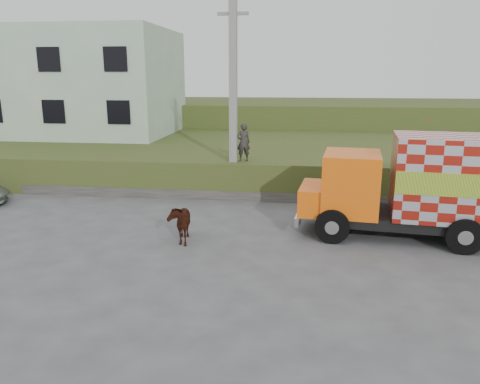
# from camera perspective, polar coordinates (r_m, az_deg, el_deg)

# --- Properties ---
(ground) EXTENTS (120.00, 120.00, 0.00)m
(ground) POSITION_cam_1_polar(r_m,az_deg,el_deg) (14.96, 0.54, -5.22)
(ground) COLOR #474749
(ground) RESTS_ON ground
(embankment) EXTENTS (40.00, 12.00, 1.50)m
(embankment) POSITION_cam_1_polar(r_m,az_deg,el_deg) (24.44, 3.31, 4.19)
(embankment) COLOR #30541C
(embankment) RESTS_ON ground
(embankment_far) EXTENTS (40.00, 12.00, 3.00)m
(embankment_far) POSITION_cam_1_polar(r_m,az_deg,el_deg) (36.22, 4.69, 8.61)
(embankment_far) COLOR #30541C
(embankment_far) RESTS_ON ground
(retaining_strip) EXTENTS (16.00, 0.50, 0.40)m
(retaining_strip) POSITION_cam_1_polar(r_m,az_deg,el_deg) (19.18, -3.92, -0.26)
(retaining_strip) COLOR #595651
(retaining_strip) RESTS_ON ground
(building) EXTENTS (10.00, 8.00, 6.00)m
(building) POSITION_cam_1_polar(r_m,az_deg,el_deg) (29.84, -18.25, 12.57)
(building) COLOR #AFC8AA
(building) RESTS_ON embankment
(utility_pole) EXTENTS (1.20, 0.30, 8.00)m
(utility_pole) POSITION_cam_1_polar(r_m,az_deg,el_deg) (18.83, -0.83, 11.44)
(utility_pole) COLOR gray
(utility_pole) RESTS_ON ground
(cargo_truck) EXTENTS (7.42, 3.21, 3.21)m
(cargo_truck) POSITION_cam_1_polar(r_m,az_deg,el_deg) (15.32, 22.52, 0.58)
(cargo_truck) COLOR black
(cargo_truck) RESTS_ON ground
(cow) EXTENTS (0.98, 1.58, 1.24)m
(cow) POSITION_cam_1_polar(r_m,az_deg,el_deg) (14.33, -7.40, -3.61)
(cow) COLOR black
(cow) RESTS_ON ground
(pedestrian) EXTENTS (0.66, 0.54, 1.55)m
(pedestrian) POSITION_cam_1_polar(r_m,az_deg,el_deg) (19.18, 0.42, 6.08)
(pedestrian) COLOR #2D2B28
(pedestrian) RESTS_ON embankment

